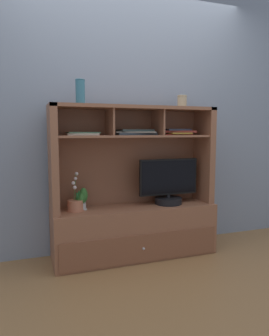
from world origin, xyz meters
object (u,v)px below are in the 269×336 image
magazine_stack_centre (83,134)px  potted_orchid (75,204)px  magazine_stack_left (135,132)px  accent_vase (182,101)px  media_console (134,213)px  potted_fern (81,200)px  ceramic_vase (80,92)px  tv_monitor (168,186)px  magazine_stack_right (176,132)px

magazine_stack_centre → potted_orchid: bearing=-156.1°
magazine_stack_left → accent_vase: (0.48, -0.01, 0.30)m
media_console → potted_fern: bearing=178.1°
magazine_stack_left → ceramic_vase: size_ratio=1.89×
media_console → tv_monitor: (0.34, -0.04, 0.24)m
media_console → magazine_stack_right: 0.88m
ceramic_vase → accent_vase: ceramic_vase is taller
magazine_stack_centre → media_console: bearing=-3.4°
tv_monitor → accent_vase: bearing=18.2°
media_console → magazine_stack_centre: size_ratio=5.14×
media_console → potted_orchid: media_console is taller
magazine_stack_left → potted_orchid: bearing=-176.4°
tv_monitor → potted_fern: tv_monitor is taller
potted_fern → accent_vase: accent_vase is taller
tv_monitor → accent_vase: (0.16, 0.05, 0.81)m
media_console → ceramic_vase: bearing=-175.9°
media_console → magazine_stack_centre: media_console is taller
media_console → magazine_stack_centre: bearing=176.6°
tv_monitor → magazine_stack_right: (0.11, 0.08, 0.51)m
magazine_stack_centre → magazine_stack_left: bearing=-0.2°
tv_monitor → ceramic_vase: 1.19m
potted_orchid → accent_vase: size_ratio=2.90×
media_console → magazine_stack_left: media_console is taller
magazine_stack_centre → tv_monitor: bearing=-4.6°
potted_fern → magazine_stack_right: 1.12m
potted_orchid → ceramic_vase: 0.97m
potted_fern → ceramic_vase: 0.94m
magazine_stack_right → tv_monitor: bearing=-145.3°
potted_fern → magazine_stack_right: magazine_stack_right is taller
potted_fern → magazine_stack_left: magazine_stack_left is taller
magazine_stack_right → accent_vase: accent_vase is taller
tv_monitor → magazine_stack_left: magazine_stack_left is taller
media_console → accent_vase: bearing=1.8°
magazine_stack_centre → magazine_stack_right: size_ratio=0.77×
ceramic_vase → tv_monitor: bearing=-0.1°
magazine_stack_centre → potted_fern: bearing=-161.8°
media_console → tv_monitor: 0.42m
magazine_stack_centre → accent_vase: accent_vase is taller
ceramic_vase → media_console: bearing=4.1°
potted_fern → tv_monitor: bearing=-3.7°
potted_orchid → ceramic_vase: size_ratio=1.65×
media_console → tv_monitor: media_console is taller
media_console → potted_fern: media_console is taller
magazine_stack_left → magazine_stack_centre: magazine_stack_left is taller
tv_monitor → magazine_stack_left: size_ratio=1.50×
potted_fern → media_console: bearing=-1.9°
ceramic_vase → magazine_stack_centre: bearing=65.5°
media_console → magazine_stack_right: bearing=5.1°
tv_monitor → magazine_stack_centre: size_ratio=1.99×
magazine_stack_centre → ceramic_vase: size_ratio=1.43×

